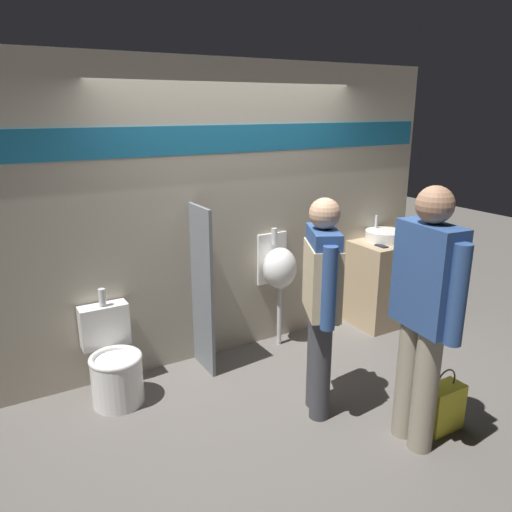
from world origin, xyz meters
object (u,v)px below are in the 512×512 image
(toilet, at_px, (114,365))
(person_in_vest, at_px, (321,294))
(person_with_lanyard, at_px, (424,309))
(shopping_bag, at_px, (443,407))
(sink_basin, at_px, (385,236))
(urinal_near_counter, at_px, (279,268))
(cell_phone, at_px, (381,246))

(toilet, xyz_separation_m, person_in_vest, (1.32, -0.96, 0.68))
(person_with_lanyard, relative_size, shopping_bag, 3.72)
(person_in_vest, xyz_separation_m, shopping_bag, (0.65, -0.65, -0.80))
(shopping_bag, bearing_deg, person_with_lanyard, 176.45)
(person_with_lanyard, bearing_deg, toilet, 52.94)
(toilet, bearing_deg, sink_basin, 1.95)
(urinal_near_counter, xyz_separation_m, toilet, (-1.68, -0.17, -0.50))
(sink_basin, xyz_separation_m, urinal_near_counter, (-1.30, 0.07, -0.17))
(cell_phone, bearing_deg, urinal_near_counter, 168.44)
(toilet, distance_m, person_in_vest, 1.77)
(sink_basin, xyz_separation_m, person_with_lanyard, (-1.29, -1.70, 0.04))
(sink_basin, xyz_separation_m, toilet, (-2.97, -0.10, -0.67))
(cell_phone, xyz_separation_m, person_in_vest, (-1.46, -0.90, 0.06))
(toilet, bearing_deg, person_in_vest, -36.14)
(shopping_bag, bearing_deg, cell_phone, 62.60)
(cell_phone, bearing_deg, person_in_vest, -148.23)
(cell_phone, distance_m, toilet, 2.85)
(person_with_lanyard, bearing_deg, cell_phone, -29.07)
(cell_phone, xyz_separation_m, urinal_near_counter, (-1.10, 0.23, -0.12))
(cell_phone, relative_size, shopping_bag, 0.28)
(person_with_lanyard, bearing_deg, urinal_near_counter, 6.57)
(sink_basin, relative_size, shopping_bag, 0.84)
(toilet, relative_size, shopping_bag, 1.81)
(cell_phone, bearing_deg, sink_basin, 39.38)
(toilet, xyz_separation_m, person_with_lanyard, (1.68, -1.60, 0.71))
(cell_phone, bearing_deg, shopping_bag, -117.40)
(urinal_near_counter, xyz_separation_m, shopping_bag, (0.29, -1.78, -0.62))
(urinal_near_counter, xyz_separation_m, person_with_lanyard, (0.00, -1.76, 0.21))
(sink_basin, distance_m, person_in_vest, 1.97)
(sink_basin, relative_size, toilet, 0.47)
(person_in_vest, relative_size, person_with_lanyard, 0.92)
(urinal_near_counter, bearing_deg, sink_basin, -2.91)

